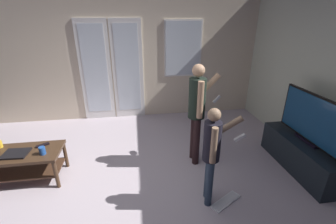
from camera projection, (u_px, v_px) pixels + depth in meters
The scene contains 11 objects.
ground_plane at pixel (113, 196), 2.94m from camera, with size 6.24×5.23×0.02m, color #B7A9B1.
wall_back_with_doors at pixel (118, 57), 4.77m from camera, with size 6.24×0.09×2.75m.
coffee_table at pixel (21, 160), 3.09m from camera, with size 1.08×0.54×0.45m.
tv_stand at pixel (303, 155), 3.37m from camera, with size 0.48×1.39×0.46m.
flat_screen_tv at pixel (312, 119), 3.15m from camera, with size 0.08×1.18×0.71m.
person_adult at pixel (197, 106), 3.30m from camera, with size 0.54×0.42×1.54m.
person_child at pixel (212, 149), 2.57m from camera, with size 0.53×0.33×1.25m.
loose_keyboard at pixel (226, 201), 2.82m from camera, with size 0.45×0.33×0.02m.
laptop_closed at pixel (16, 154), 2.99m from camera, with size 0.31×0.25×0.03m, color black.
cup_near_edge at pixel (42, 151), 2.99m from camera, with size 0.08×0.08×0.11m, color #224E9D.
tv_remote_black at pixel (43, 145), 3.20m from camera, with size 0.17×0.05×0.02m, color black.
Camera 1 is at (0.36, -2.37, 2.13)m, focal length 24.23 mm.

